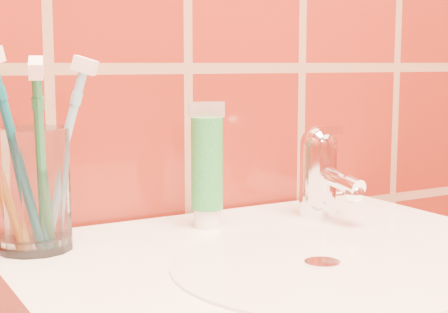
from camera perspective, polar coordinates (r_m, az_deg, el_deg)
glass_tumbler at (r=0.76m, az=-15.59°, el=-2.65°), size 0.10×0.10×0.13m
toothpaste_tube at (r=0.83m, az=-1.42°, el=-1.04°), size 0.04×0.04×0.15m
faucet at (r=0.89m, az=8.02°, el=-0.99°), size 0.05×0.11×0.12m
toothbrush_0 at (r=0.72m, az=-16.79°, el=0.05°), size 0.13×0.11×0.22m
toothbrush_1 at (r=0.71m, az=-14.96°, el=-0.43°), size 0.09×0.17×0.23m
toothbrush_2 at (r=0.75m, az=-13.35°, el=0.09°), size 0.14×0.13×0.22m
toothbrush_3 at (r=0.76m, az=-18.07°, el=0.28°), size 0.13×0.14×0.23m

